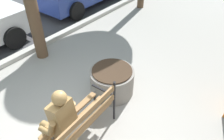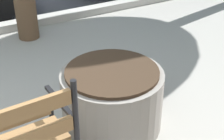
# 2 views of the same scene
# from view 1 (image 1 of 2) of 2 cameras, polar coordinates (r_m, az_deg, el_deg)

# --- Properties ---
(ground_plane) EXTENTS (80.00, 80.00, 0.00)m
(ground_plane) POSITION_cam_1_polar(r_m,az_deg,el_deg) (4.24, -11.82, -17.16)
(ground_plane) COLOR #9E9B93
(park_bench) EXTENTS (1.82, 0.62, 0.95)m
(park_bench) POSITION_cam_1_polar(r_m,az_deg,el_deg) (3.68, -9.68, -14.31)
(park_bench) COLOR olive
(park_bench) RESTS_ON ground
(bronze_statue_seated) EXTENTS (0.61, 0.81, 1.37)m
(bronze_statue_seated) POSITION_cam_1_polar(r_m,az_deg,el_deg) (3.66, -13.69, -12.50)
(bronze_statue_seated) COLOR olive
(bronze_statue_seated) RESTS_ON ground
(concrete_planter) EXTENTS (0.94, 0.94, 0.60)m
(concrete_planter) POSITION_cam_1_polar(r_m,az_deg,el_deg) (4.78, 0.00, -2.87)
(concrete_planter) COLOR gray
(concrete_planter) RESTS_ON ground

